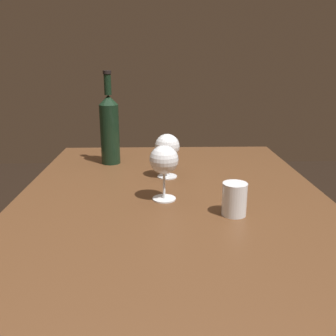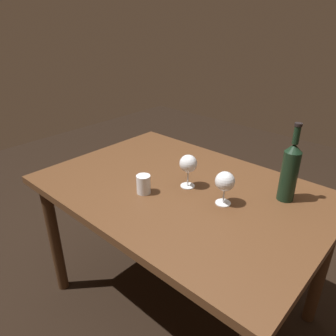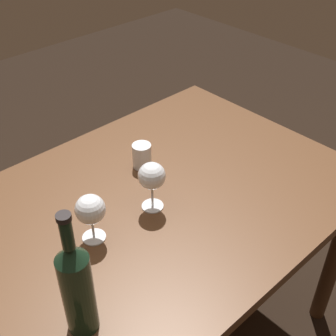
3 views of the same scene
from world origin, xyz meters
The scene contains 5 objects.
dining_table centered at (0.00, 0.00, 0.65)m, with size 1.30×0.90×0.74m.
wine_glass_left centered at (-0.02, -0.02, 0.85)m, with size 0.08×0.08×0.16m.
wine_glass_right centered at (-0.22, -0.01, 0.84)m, with size 0.08×0.08×0.15m.
wine_bottle centered at (-0.40, -0.22, 0.88)m, with size 0.07×0.07×0.34m.
water_tumbler centered at (0.09, 0.15, 0.78)m, with size 0.06×0.06×0.08m.
Camera 3 is at (-0.67, -0.79, 1.64)m, focal length 47.82 mm.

